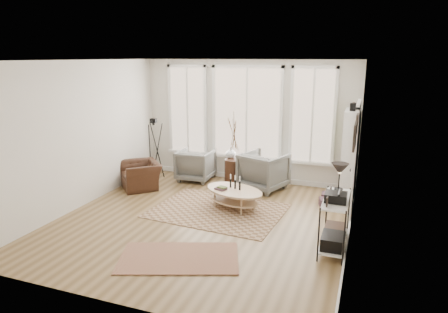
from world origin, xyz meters
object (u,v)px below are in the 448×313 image
at_px(side_table, 234,150).
at_px(accent_chair, 141,175).
at_px(bookcase, 350,154).
at_px(armchair_right, 264,171).
at_px(armchair_left, 196,165).
at_px(low_shelf, 335,218).
at_px(coffee_table, 234,194).

distance_m(side_table, accent_chair, 2.22).
bearing_deg(bookcase, side_table, -179.14).
height_order(bookcase, armchair_right, bookcase).
bearing_deg(armchair_left, bookcase, 177.53).
xyz_separation_m(low_shelf, side_table, (-2.53, 2.48, 0.33)).
distance_m(low_shelf, armchair_left, 4.35).
distance_m(coffee_table, armchair_left, 2.11).
xyz_separation_m(coffee_table, side_table, (-0.49, 1.42, 0.53)).
distance_m(bookcase, accent_chair, 4.68).
bearing_deg(low_shelf, side_table, 135.50).
xyz_separation_m(low_shelf, accent_chair, (-4.47, 1.56, -0.21)).
xyz_separation_m(armchair_right, accent_chair, (-2.69, -0.89, -0.12)).
relative_size(bookcase, armchair_right, 2.20).
xyz_separation_m(bookcase, coffee_table, (-2.09, -1.46, -0.65)).
xyz_separation_m(coffee_table, armchair_left, (-1.49, 1.48, 0.07)).
height_order(bookcase, accent_chair, bookcase).
xyz_separation_m(coffee_table, armchair_right, (0.25, 1.39, 0.12)).
height_order(armchair_left, side_table, side_table).
distance_m(low_shelf, coffee_table, 2.30).
height_order(low_shelf, armchair_left, low_shelf).
bearing_deg(bookcase, armchair_right, -177.75).
distance_m(armchair_left, accent_chair, 1.37).
relative_size(bookcase, low_shelf, 1.58).
bearing_deg(side_table, bookcase, 0.86).
relative_size(low_shelf, side_table, 0.74).
distance_m(coffee_table, side_table, 1.59).
distance_m(low_shelf, armchair_right, 3.03).
bearing_deg(side_table, armchair_right, -2.59).
distance_m(bookcase, side_table, 2.58).
bearing_deg(bookcase, armchair_left, 179.59).
distance_m(bookcase, low_shelf, 2.56).
distance_m(armchair_left, armchair_right, 1.74).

